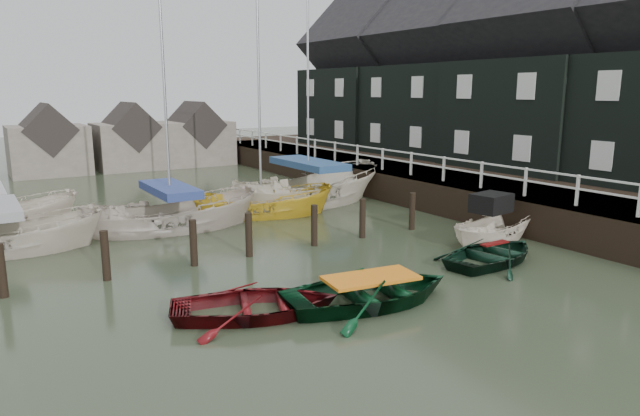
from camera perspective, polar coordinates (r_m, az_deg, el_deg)
ground at (r=16.20m, az=1.37°, el=-6.77°), size 120.00×120.00×0.00m
pier at (r=29.37m, az=6.06°, el=2.96°), size 3.04×32.00×2.70m
land_strip at (r=33.14m, az=13.58°, el=2.45°), size 14.00×38.00×1.50m
quay_houses at (r=31.82m, az=15.83°, el=12.25°), size 6.52×28.14×10.01m
mooring_pilings at (r=18.04m, az=-6.87°, el=-3.26°), size 13.72×0.22×1.80m
far_sheds at (r=40.04m, az=-18.65°, el=6.39°), size 14.00×4.08×4.39m
rowboat_red at (r=13.56m, az=-6.37°, el=-10.61°), size 4.61×3.95×0.81m
rowboat_green at (r=14.23m, az=5.05°, el=-9.48°), size 4.79×3.72×0.91m
rowboat_dkgreen at (r=18.24m, az=16.96°, el=-5.16°), size 4.18×3.30×0.78m
motorboat at (r=20.70m, az=16.94°, el=-2.87°), size 4.22×2.11×2.42m
sailboat_a at (r=21.09m, az=-29.20°, el=-3.72°), size 6.56×3.54×11.73m
sailboat_b at (r=22.17m, az=-14.59°, el=-1.91°), size 6.87×3.23×11.44m
sailboat_c at (r=23.99m, az=-5.87°, el=-0.69°), size 6.39×4.34×10.96m
sailboat_d at (r=26.19m, az=-1.16°, el=0.52°), size 8.62×4.25×13.43m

